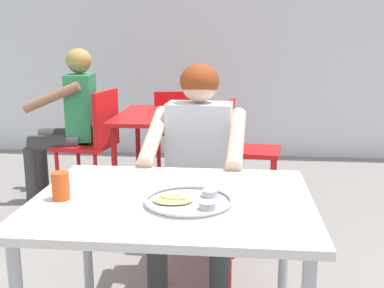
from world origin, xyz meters
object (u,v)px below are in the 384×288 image
at_px(chair_foreground, 202,185).
at_px(chair_red_left, 94,137).
at_px(thali_tray, 189,200).
at_px(drinking_cup, 61,185).
at_px(diner_foreground, 197,157).
at_px(table_foreground, 173,217).
at_px(chair_red_far, 175,126).
at_px(chair_red_right, 243,144).
at_px(table_background_red, 166,124).
at_px(patron_background, 70,110).

height_order(chair_foreground, chair_red_left, chair_red_left).
bearing_deg(chair_foreground, chair_red_left, 131.59).
xyz_separation_m(thali_tray, drinking_cup, (-0.47, 0.00, 0.04)).
bearing_deg(diner_foreground, drinking_cup, -120.81).
relative_size(table_foreground, chair_red_left, 1.16).
height_order(thali_tray, chair_red_far, chair_red_far).
height_order(thali_tray, drinking_cup, drinking_cup).
bearing_deg(chair_red_far, chair_foreground, -77.37).
xyz_separation_m(table_foreground, chair_red_right, (0.29, 2.02, -0.17)).
bearing_deg(diner_foreground, table_background_red, 105.14).
relative_size(thali_tray, drinking_cup, 3.10).
relative_size(diner_foreground, chair_red_far, 1.42).
distance_m(thali_tray, table_background_red, 2.15).
bearing_deg(chair_red_far, table_background_red, -89.00).
height_order(thali_tray, patron_background, patron_background).
bearing_deg(table_background_red, diner_foreground, -74.86).
xyz_separation_m(drinking_cup, chair_red_left, (-0.51, 2.04, -0.26)).
distance_m(table_foreground, chair_red_far, 2.67).
bearing_deg(thali_tray, table_background_red, 100.85).
bearing_deg(drinking_cup, chair_red_left, 104.03).
bearing_deg(chair_red_far, chair_red_left, -130.99).
bearing_deg(table_background_red, chair_foreground, -71.72).
xyz_separation_m(drinking_cup, chair_red_right, (0.70, 2.08, -0.30)).
bearing_deg(thali_tray, patron_background, 119.65).
xyz_separation_m(diner_foreground, patron_background, (-1.16, 1.36, 0.02)).
bearing_deg(table_foreground, chair_red_right, 81.85).
distance_m(table_background_red, chair_red_left, 0.59).
height_order(table_foreground, diner_foreground, diner_foreground).
distance_m(thali_tray, chair_red_right, 2.11).
xyz_separation_m(chair_red_left, chair_red_far, (0.57, 0.66, -0.03)).
distance_m(thali_tray, chair_red_far, 2.74).
height_order(diner_foreground, chair_red_left, diner_foreground).
bearing_deg(thali_tray, chair_red_far, 98.73).
height_order(chair_red_right, chair_red_far, chair_red_far).
distance_m(diner_foreground, table_background_red, 1.42).
xyz_separation_m(chair_foreground, chair_red_far, (-0.39, 1.73, 0.01)).
bearing_deg(chair_red_left, diner_foreground, -53.90).
bearing_deg(table_foreground, table_background_red, 99.33).
bearing_deg(chair_foreground, table_foreground, -92.64).
xyz_separation_m(table_foreground, diner_foreground, (0.03, 0.68, 0.06)).
height_order(chair_foreground, chair_red_right, chair_foreground).
bearing_deg(drinking_cup, diner_foreground, 59.19).
xyz_separation_m(table_foreground, chair_red_left, (-0.92, 1.98, -0.13)).
bearing_deg(thali_tray, chair_red_left, 115.73).
bearing_deg(diner_foreground, chair_red_far, 101.00).
xyz_separation_m(chair_foreground, patron_background, (-1.17, 1.13, 0.24)).
relative_size(drinking_cup, chair_red_left, 0.12).
relative_size(chair_red_far, patron_background, 0.68).
xyz_separation_m(table_foreground, chair_foreground, (0.04, 0.90, -0.16)).
height_order(drinking_cup, diner_foreground, diner_foreground).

